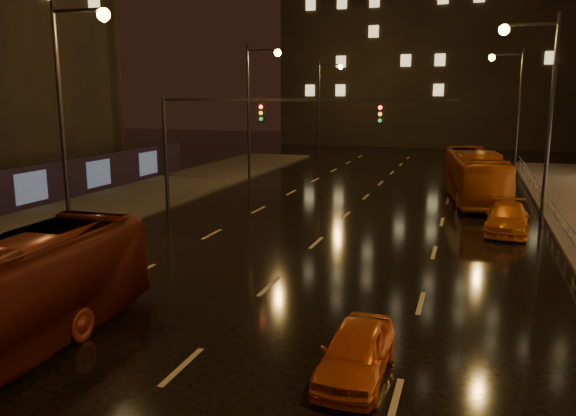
{
  "coord_description": "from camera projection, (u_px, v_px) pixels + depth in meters",
  "views": [
    {
      "loc": [
        6.2,
        -6.88,
        6.28
      ],
      "look_at": [
        0.31,
        11.11,
        2.5
      ],
      "focal_mm": 35.0,
      "sensor_mm": 36.0,
      "label": 1
    }
  ],
  "objects": [
    {
      "name": "railing_right",
      "position": [
        569.0,
        230.0,
        23.02
      ],
      "size": [
        0.05,
        56.0,
        1.0
      ],
      "color": "#99999E",
      "rests_on": "sidewalk_right"
    },
    {
      "name": "bus_curb",
      "position": [
        474.0,
        176.0,
        34.07
      ],
      "size": [
        4.04,
        11.23,
        3.06
      ],
      "primitive_type": "imported",
      "rotation": [
        0.0,
        0.0,
        0.14
      ],
      "color": "#96410F",
      "rests_on": "ground"
    },
    {
      "name": "ground",
      "position": [
        337.0,
        223.0,
        28.17
      ],
      "size": [
        140.0,
        140.0,
        0.0
      ],
      "primitive_type": "plane",
      "color": "black",
      "rests_on": "ground"
    },
    {
      "name": "traffic_signal",
      "position": [
        242.0,
        127.0,
        28.79
      ],
      "size": [
        15.31,
        0.32,
        6.2
      ],
      "color": "black",
      "rests_on": "ground"
    },
    {
      "name": "sidewalk_left",
      "position": [
        46.0,
        224.0,
        27.61
      ],
      "size": [
        7.0,
        70.0,
        0.15
      ],
      "primitive_type": "cube",
      "color": "#38332D",
      "rests_on": "ground"
    },
    {
      "name": "taxi_near",
      "position": [
        356.0,
        352.0,
        12.68
      ],
      "size": [
        1.47,
        3.58,
        1.21
      ],
      "primitive_type": "imported",
      "rotation": [
        0.0,
        0.0,
        -0.01
      ],
      "color": "#CF5213",
      "rests_on": "ground"
    },
    {
      "name": "building_distant",
      "position": [
        463.0,
        3.0,
        71.88
      ],
      "size": [
        44.0,
        16.0,
        36.0
      ],
      "primitive_type": "cube",
      "color": "black",
      "rests_on": "ground"
    },
    {
      "name": "taxi_far",
      "position": [
        507.0,
        218.0,
        26.27
      ],
      "size": [
        2.18,
        4.72,
        1.34
      ],
      "primitive_type": "imported",
      "rotation": [
        0.0,
        0.0,
        -0.07
      ],
      "color": "#BD5C11",
      "rests_on": "ground"
    }
  ]
}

